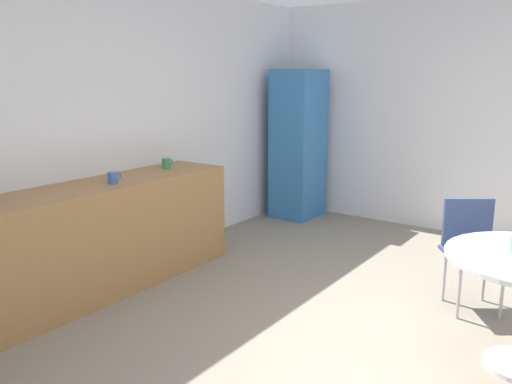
{
  "coord_description": "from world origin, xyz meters",
  "views": [
    {
      "loc": [
        -3.02,
        -0.79,
        1.76
      ],
      "look_at": [
        -0.09,
        1.31,
        0.95
      ],
      "focal_mm": 36.7,
      "sensor_mm": 36.0,
      "label": 1
    }
  ],
  "objects_px": {
    "chair_navy": "(471,240)",
    "mug_white": "(167,163)",
    "locker_cabinet": "(298,144)",
    "mug_green": "(113,178)"
  },
  "relations": [
    {
      "from": "mug_white",
      "to": "chair_navy",
      "type": "bearing_deg",
      "value": -76.69
    },
    {
      "from": "locker_cabinet",
      "to": "mug_white",
      "type": "xyz_separation_m",
      "value": [
        -2.12,
        0.16,
        0.03
      ]
    },
    {
      "from": "locker_cabinet",
      "to": "chair_navy",
      "type": "height_order",
      "value": "locker_cabinet"
    },
    {
      "from": "locker_cabinet",
      "to": "mug_green",
      "type": "height_order",
      "value": "locker_cabinet"
    },
    {
      "from": "mug_green",
      "to": "mug_white",
      "type": "bearing_deg",
      "value": 11.15
    },
    {
      "from": "locker_cabinet",
      "to": "mug_white",
      "type": "bearing_deg",
      "value": 175.64
    },
    {
      "from": "chair_navy",
      "to": "mug_white",
      "type": "xyz_separation_m",
      "value": [
        -0.62,
        2.62,
        0.43
      ]
    },
    {
      "from": "mug_white",
      "to": "locker_cabinet",
      "type": "bearing_deg",
      "value": -4.36
    },
    {
      "from": "chair_navy",
      "to": "mug_green",
      "type": "relative_size",
      "value": 6.43
    },
    {
      "from": "chair_navy",
      "to": "mug_white",
      "type": "distance_m",
      "value": 2.72
    }
  ]
}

